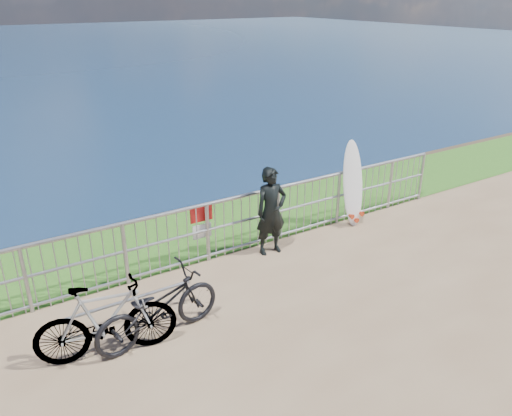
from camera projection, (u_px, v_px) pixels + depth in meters
grass_strip at (206, 230)px, 10.12m from camera, size 120.00×120.00×0.00m
railing at (233, 225)px, 9.04m from camera, size 10.06×0.10×1.13m
surfer at (271, 211)px, 8.99m from camera, size 0.63×0.44×1.65m
surfboard at (353, 187)px, 10.14m from camera, size 0.52×0.47×1.77m
bicycle_near at (158, 307)px, 6.82m from camera, size 1.93×0.88×0.98m
bicycle_far at (106, 320)px, 6.45m from camera, size 1.90×0.90×1.10m
bike_rack at (129, 302)px, 7.21m from camera, size 1.90×0.05×0.39m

